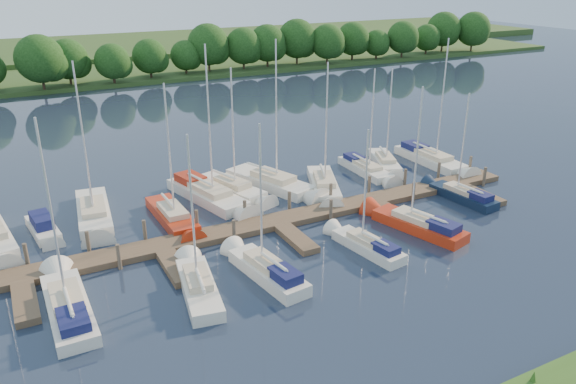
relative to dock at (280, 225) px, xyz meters
name	(u,v)px	position (x,y,z in m)	size (l,w,h in m)	color
ground	(338,277)	(0.00, -7.31, -0.20)	(260.00, 260.00, 0.00)	#1A2334
dock	(280,225)	(0.00, 0.00, 0.00)	(40.00, 6.00, 0.40)	#4A372A
mooring_pilings	(273,214)	(0.00, 1.13, 0.40)	(38.24, 2.84, 2.00)	#473D33
far_shore	(97,70)	(0.00, 67.69, 0.10)	(180.00, 30.00, 0.60)	#2C481C
distant_hill	(75,49)	(0.00, 92.69, 0.50)	(220.00, 40.00, 1.40)	#355224
treeline	(79,60)	(-4.32, 55.11, 3.83)	(145.51, 9.12, 8.32)	#38281C
motorboat	(44,229)	(-14.25, 6.38, 0.14)	(1.95, 5.07, 1.63)	silver
sailboat_n_2	(94,215)	(-10.88, 7.38, 0.07)	(2.96, 9.08, 11.33)	silver
sailboat_n_3	(174,218)	(-6.10, 4.24, 0.07)	(2.04, 7.85, 10.05)	#AE2910
sailboat_n_4	(210,197)	(-2.59, 6.68, 0.14)	(4.10, 9.54, 12.06)	silver
sailboat_n_5	(233,191)	(-0.52, 7.12, 0.08)	(3.86, 7.89, 10.23)	silver
sailboat_n_6	(274,185)	(2.89, 6.78, 0.08)	(4.81, 9.41, 12.05)	silver
sailboat_n_7	(324,187)	(6.15, 4.51, 0.08)	(4.58, 8.02, 10.44)	silver
sailboat_n_8	(367,170)	(11.40, 6.22, 0.11)	(1.86, 7.27, 9.24)	silver
sailboat_n_9	(385,163)	(13.93, 6.98, 0.07)	(3.80, 6.89, 8.93)	silver
sailboat_n_10	(432,161)	(18.00, 5.49, 0.12)	(2.18, 8.96, 11.41)	silver
sailboat_s_0	(68,306)	(-14.09, -3.79, 0.11)	(2.02, 8.24, 10.47)	silver
sailboat_s_1	(198,287)	(-7.55, -5.03, 0.08)	(2.64, 7.16, 9.18)	silver
sailboat_s_2	(266,272)	(-3.60, -5.35, 0.14)	(2.51, 7.20, 9.32)	silver
sailboat_s_3	(366,246)	(3.29, -5.32, 0.11)	(2.24, 6.25, 8.00)	silver
sailboat_s_4	(416,225)	(7.96, -4.41, 0.13)	(3.49, 7.81, 9.98)	#AE2910
sailboat_s_5	(461,196)	(14.35, -1.91, 0.12)	(2.07, 6.55, 8.43)	#0F1D34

